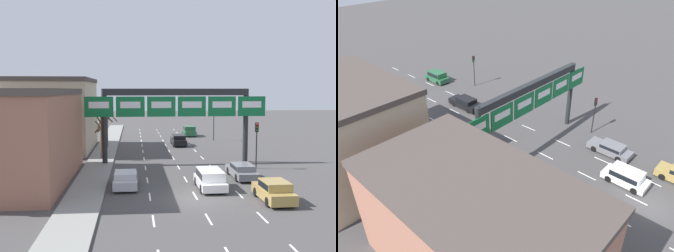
{
  "view_description": "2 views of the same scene",
  "coord_description": "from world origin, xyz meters",
  "views": [
    {
      "loc": [
        -4.4,
        -25.35,
        7.71
      ],
      "look_at": [
        -1.02,
        11.43,
        4.11
      ],
      "focal_mm": 40.0,
      "sensor_mm": 36.0,
      "label": 1
    },
    {
      "loc": [
        -23.85,
        -5.1,
        20.37
      ],
      "look_at": [
        -1.87,
        14.98,
        2.9
      ],
      "focal_mm": 35.0,
      "sensor_mm": 36.0,
      "label": 2
    }
  ],
  "objects": [
    {
      "name": "ground_plane",
      "position": [
        0.0,
        0.0,
        0.0
      ],
      "size": [
        220.0,
        220.0,
        0.0
      ],
      "primitive_type": "plane",
      "color": "#474444"
    },
    {
      "name": "sidewalk_left",
      "position": [
        -8.0,
        0.0,
        0.07
      ],
      "size": [
        2.8,
        110.0,
        0.15
      ],
      "color": "gray",
      "rests_on": "ground_plane"
    },
    {
      "name": "lane_dashes",
      "position": [
        -0.0,
        13.5,
        0.01
      ],
      "size": [
        6.72,
        67.0,
        0.01
      ],
      "color": "white",
      "rests_on": "ground_plane"
    },
    {
      "name": "sign_gantry",
      "position": [
        -0.0,
        13.09,
        5.97
      ],
      "size": [
        18.72,
        0.7,
        7.81
      ],
      "color": "#232628",
      "rests_on": "ground_plane"
    },
    {
      "name": "building_near",
      "position": [
        -14.09,
        6.31,
        3.91
      ],
      "size": [
        8.76,
        15.77,
        7.8
      ],
      "color": "#9E6651",
      "rests_on": "ground_plane"
    },
    {
      "name": "building_far",
      "position": [
        -15.2,
        23.64,
        4.59
      ],
      "size": [
        11.01,
        13.61,
        9.16
      ],
      "color": "#C6B293",
      "rests_on": "ground_plane"
    },
    {
      "name": "car_gold",
      "position": [
        5.2,
        -0.9,
        0.79
      ],
      "size": [
        1.88,
        4.08,
        1.49
      ],
      "color": "#A88947",
      "rests_on": "ground_plane"
    },
    {
      "name": "car_black",
      "position": [
        1.74,
        25.69,
        0.79
      ],
      "size": [
        1.84,
        4.87,
        1.48
      ],
      "color": "black",
      "rests_on": "ground_plane"
    },
    {
      "name": "car_grey",
      "position": [
        5.0,
        6.11,
        0.68
      ],
      "size": [
        1.83,
        4.67,
        1.25
      ],
      "color": "slate",
      "rests_on": "ground_plane"
    },
    {
      "name": "suv_white",
      "position": [
        1.48,
        2.8,
        0.85
      ],
      "size": [
        1.97,
        4.19,
        1.52
      ],
      "color": "silver",
      "rests_on": "ground_plane"
    },
    {
      "name": "car_silver",
      "position": [
        -5.09,
        3.81,
        0.7
      ],
      "size": [
        1.88,
        4.21,
        1.29
      ],
      "color": "#B7B7BC",
      "rests_on": "ground_plane"
    },
    {
      "name": "suv_green",
      "position": [
        4.78,
        35.91,
        0.93
      ],
      "size": [
        1.9,
        4.04,
        1.67
      ],
      "color": "#235B38",
      "rests_on": "ground_plane"
    },
    {
      "name": "traffic_light_near_gantry",
      "position": [
        7.7,
        30.27,
        3.39
      ],
      "size": [
        0.3,
        0.35,
        4.75
      ],
      "color": "black",
      "rests_on": "ground_plane"
    },
    {
      "name": "traffic_light_mid_block",
      "position": [
        7.49,
        9.76,
        3.23
      ],
      "size": [
        0.3,
        0.35,
        4.52
      ],
      "color": "black",
      "rests_on": "ground_plane"
    },
    {
      "name": "tree_bare_closest",
      "position": [
        -7.93,
        15.78,
        2.87
      ],
      "size": [
        1.53,
        1.6,
        4.96
      ],
      "color": "brown",
      "rests_on": "sidewalk_left"
    },
    {
      "name": "tree_bare_second",
      "position": [
        -8.36,
        29.1,
        2.37
      ],
      "size": [
        1.94,
        1.96,
        4.01
      ],
      "color": "brown",
      "rests_on": "sidewalk_left"
    },
    {
      "name": "tree_bare_third",
      "position": [
        -7.91,
        24.03,
        2.9
      ],
      "size": [
        2.14,
        2.0,
        5.76
      ],
      "color": "brown",
      "rests_on": "sidewalk_left"
    }
  ]
}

